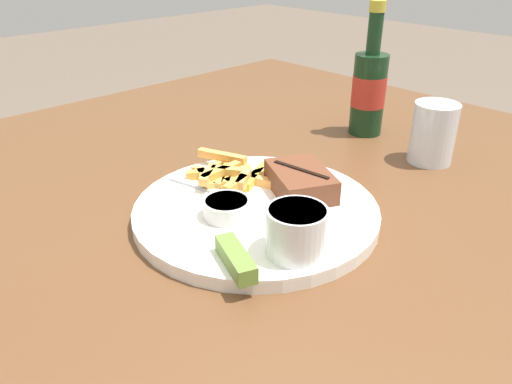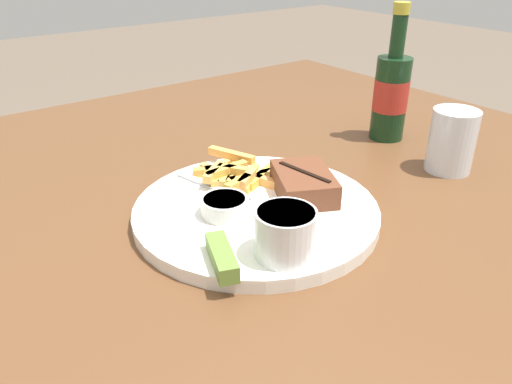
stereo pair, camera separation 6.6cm
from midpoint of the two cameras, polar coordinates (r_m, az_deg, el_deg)
name	(u,v)px [view 1 (the left image)]	position (r m, az deg, el deg)	size (l,w,h in m)	color
dining_table	(256,259)	(0.71, -2.66, -7.69)	(1.30, 1.38, 0.76)	brown
dinner_plate	(256,211)	(0.67, -2.80, -2.27)	(0.33, 0.33, 0.02)	white
steak_portion	(300,181)	(0.69, 2.41, 1.16)	(0.13, 0.11, 0.04)	brown
fries_pile	(229,174)	(0.73, -5.62, 1.97)	(0.15, 0.13, 0.02)	#F4A64B
coleslaw_cup	(297,229)	(0.55, 1.30, -4.33)	(0.07, 0.07, 0.06)	white
dipping_sauce_cup	(227,207)	(0.64, -6.33, -1.81)	(0.06, 0.06, 0.02)	silver
pickle_spear	(236,259)	(0.55, -5.81, -7.71)	(0.08, 0.05, 0.02)	olive
fork_utensil	(204,188)	(0.71, -8.55, 0.40)	(0.13, 0.04, 0.00)	#B7B7BC
beer_bottle	(369,89)	(0.95, 10.83, 11.46)	(0.06, 0.06, 0.24)	#143319
drinking_glass	(433,133)	(0.86, 17.55, 6.39)	(0.07, 0.07, 0.10)	silver
salt_shaker	(442,119)	(0.99, 18.74, 7.91)	(0.03, 0.03, 0.07)	white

